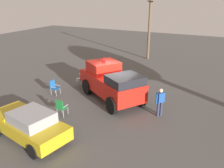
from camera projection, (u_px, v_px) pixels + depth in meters
The scene contains 9 objects.
ground_plane at pixel (114, 99), 15.92m from camera, with size 60.00×60.00×0.00m, color #514F4C.
vintage_fire_truck at pixel (110, 81), 15.66m from camera, with size 5.10×6.16×2.59m.
classic_hot_rod at pixel (29, 124), 11.42m from camera, with size 2.69×4.64×1.46m.
lawn_chair_near_truck at pixel (113, 70), 20.02m from camera, with size 0.52×0.53×1.02m.
lawn_chair_by_car at pixel (61, 107), 13.52m from camera, with size 0.50×0.52×1.02m.
lawn_chair_spare at pixel (54, 86), 16.50m from camera, with size 0.52×0.50×1.02m.
spectator_seated at pixel (113, 69), 19.87m from camera, with size 0.55×0.41×1.29m.
spectator_standing at pixel (160, 100), 13.41m from camera, with size 0.58×0.45×1.68m.
utility_pole at pixel (149, 27), 24.66m from camera, with size 1.43×1.12×6.51m.
Camera 1 is at (13.07, 6.37, 6.57)m, focal length 38.17 mm.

